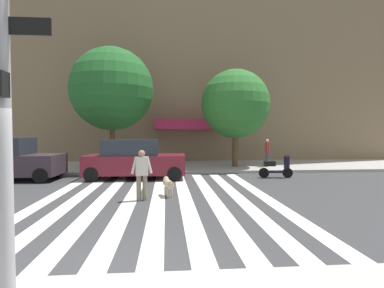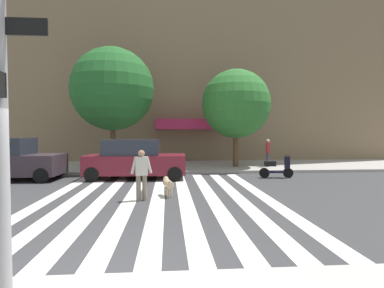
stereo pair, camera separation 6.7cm
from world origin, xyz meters
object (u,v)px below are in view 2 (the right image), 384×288
Objects in this scene: parked_car_near_curb at (7,160)px; dog_on_leash at (168,184)px; parked_car_behind_first at (135,160)px; pedestrian_dog_walker at (141,172)px; street_tree_middle at (236,104)px; street_tree_nearest at (113,89)px; pedestrian_bystander at (268,151)px; parked_scooter at (276,168)px.

parked_car_near_curb is 8.46m from dog_on_leash.
parked_car_near_curb is 5.81m from parked_car_behind_first.
parked_car_near_curb is at bearing 144.10° from pedestrian_dog_walker.
dog_on_leash is at bearing -29.34° from parked_car_near_curb.
dog_on_leash is at bearing -118.32° from street_tree_middle.
parked_car_behind_first is at bearing -148.99° from street_tree_middle.
pedestrian_dog_walker is (2.33, -8.16, -3.76)m from street_tree_nearest.
dog_on_leash is (7.36, -4.14, -0.47)m from parked_car_near_curb.
parked_car_near_curb is 6.60m from street_tree_nearest.
parked_car_near_curb is 13.68m from pedestrian_bystander.
pedestrian_dog_walker is 1.13m from dog_on_leash.
pedestrian_bystander is (1.90, -0.20, -2.80)m from street_tree_middle.
street_tree_nearest is 7.05× the size of dog_on_leash.
street_tree_nearest is 4.22× the size of pedestrian_dog_walker.
parked_scooter is 5.13m from street_tree_middle.
dog_on_leash is (-5.22, -3.85, -0.04)m from parked_scooter.
street_tree_middle is at bearing 58.82° from pedestrian_dog_walker.
parked_scooter is at bearing -23.98° from street_tree_nearest.
street_tree_nearest reaches higher than dog_on_leash.
parked_car_behind_first is 2.88× the size of parked_scooter.
parked_car_near_curb reaches higher than dog_on_leash.
street_tree_middle is 3.52× the size of pedestrian_dog_walker.
street_tree_nearest is at bearing 112.71° from dog_on_leash.
street_tree_middle is at bearing 61.68° from dog_on_leash.
parked_scooter is 0.28× the size of street_tree_middle.
parked_car_near_curb reaches higher than pedestrian_dog_walker.
street_tree_middle is (-1.18, 3.65, 3.40)m from parked_scooter.
parked_scooter is 7.53m from pedestrian_dog_walker.
street_tree_nearest is at bearing 115.19° from parked_car_behind_first.
street_tree_middle is at bearing -0.64° from street_tree_nearest.
pedestrian_bystander reaches higher than parked_scooter.
dog_on_leash is 0.60× the size of pedestrian_bystander.
pedestrian_dog_walker is at bearing -143.88° from parked_scooter.
street_tree_middle is at bearing 174.12° from pedestrian_bystander.
pedestrian_dog_walker is 10.41m from pedestrian_bystander.
street_tree_middle is (7.22, -0.08, -0.80)m from street_tree_nearest.
street_tree_middle reaches higher than parked_car_behind_first.
pedestrian_dog_walker is at bearing -130.72° from pedestrian_bystander.
street_tree_nearest is 1.20× the size of street_tree_middle.
pedestrian_dog_walker is at bearing -74.08° from street_tree_nearest.
parked_car_behind_first is at bearing 98.54° from pedestrian_dog_walker.
parked_scooter is at bearing -101.76° from pedestrian_bystander.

